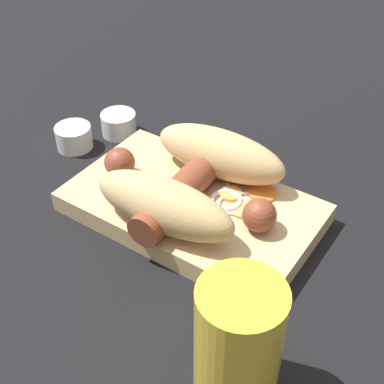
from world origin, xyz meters
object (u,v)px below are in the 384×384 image
at_px(condiment_cup_near, 119,125).
at_px(drink_glass, 238,342).
at_px(bread_roll, 194,178).
at_px(sausage, 186,187).
at_px(food_tray, 192,208).
at_px(condiment_cup_far, 74,138).

bearing_deg(condiment_cup_near, drink_glass, 143.68).
distance_m(bread_roll, condiment_cup_near, 0.19).
xyz_separation_m(bread_roll, sausage, (0.01, 0.01, -0.01)).
bearing_deg(food_tray, condiment_cup_near, -25.55).
xyz_separation_m(sausage, condiment_cup_near, (0.16, -0.08, -0.03)).
height_order(sausage, condiment_cup_near, sausage).
bearing_deg(condiment_cup_far, sausage, 171.18).
bearing_deg(bread_roll, condiment_cup_near, -24.59).
bearing_deg(food_tray, sausage, 37.25).
height_order(sausage, condiment_cup_far, sausage).
xyz_separation_m(food_tray, drink_glass, (-0.14, 0.15, 0.04)).
bearing_deg(condiment_cup_far, condiment_cup_near, -115.55).
relative_size(sausage, condiment_cup_near, 4.48).
bearing_deg(condiment_cup_far, bread_roll, 173.44).
xyz_separation_m(food_tray, bread_roll, (-0.00, -0.00, 0.04)).
bearing_deg(sausage, condiment_cup_far, -8.82).
height_order(food_tray, condiment_cup_near, condiment_cup_near).
relative_size(condiment_cup_near, drink_glass, 0.41).
relative_size(sausage, drink_glass, 1.86).
distance_m(condiment_cup_near, drink_glass, 0.38).
xyz_separation_m(sausage, drink_glass, (-0.14, 0.14, 0.01)).
height_order(bread_roll, sausage, bread_roll).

